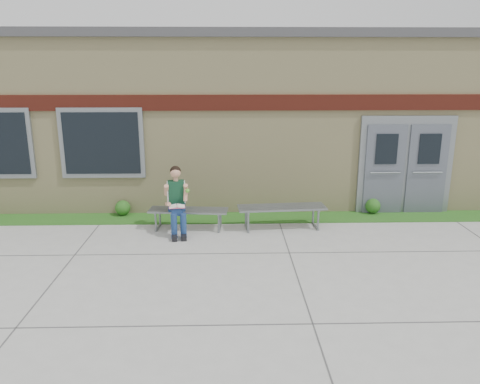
{
  "coord_description": "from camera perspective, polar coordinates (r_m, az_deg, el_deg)",
  "views": [
    {
      "loc": [
        -0.14,
        -7.64,
        3.39
      ],
      "look_at": [
        0.1,
        1.7,
        0.87
      ],
      "focal_mm": 35.0,
      "sensor_mm": 36.0,
      "label": 1
    }
  ],
  "objects": [
    {
      "name": "bench_left",
      "position": [
        10.06,
        -6.3,
        -2.67
      ],
      "size": [
        1.71,
        0.61,
        0.44
      ],
      "rotation": [
        0.0,
        0.0,
        -0.09
      ],
      "color": "slate",
      "rests_on": "ground"
    },
    {
      "name": "ground",
      "position": [
        8.36,
        -0.4,
        -8.83
      ],
      "size": [
        80.0,
        80.0,
        0.0
      ],
      "primitive_type": "plane",
      "color": "#9E9E99",
      "rests_on": "ground"
    },
    {
      "name": "shrub_mid",
      "position": [
        11.24,
        -14.11,
        -1.88
      ],
      "size": [
        0.35,
        0.35,
        0.35
      ],
      "primitive_type": "sphere",
      "color": "#165419",
      "rests_on": "grass_strip"
    },
    {
      "name": "shrub_east",
      "position": [
        11.48,
        15.89,
        -1.64
      ],
      "size": [
        0.35,
        0.35,
        0.35
      ],
      "primitive_type": "sphere",
      "color": "#165419",
      "rests_on": "grass_strip"
    },
    {
      "name": "girl",
      "position": [
        9.77,
        -7.71,
        -0.95
      ],
      "size": [
        0.55,
        0.89,
        1.4
      ],
      "rotation": [
        0.0,
        0.0,
        0.13
      ],
      "color": "navy",
      "rests_on": "ground"
    },
    {
      "name": "school_building",
      "position": [
        13.69,
        -0.91,
        9.71
      ],
      "size": [
        16.2,
        6.22,
        4.2
      ],
      "color": "beige",
      "rests_on": "ground"
    },
    {
      "name": "bench_right",
      "position": [
        10.07,
        5.11,
        -2.37
      ],
      "size": [
        1.91,
        0.66,
        0.49
      ],
      "rotation": [
        0.0,
        0.0,
        0.08
      ],
      "color": "slate",
      "rests_on": "ground"
    },
    {
      "name": "grass_strip",
      "position": [
        10.78,
        -0.67,
        -3.16
      ],
      "size": [
        16.0,
        0.8,
        0.02
      ],
      "primitive_type": "cube",
      "color": "#165419",
      "rests_on": "ground"
    }
  ]
}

